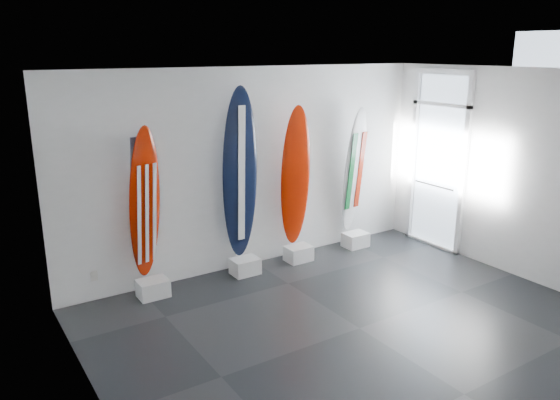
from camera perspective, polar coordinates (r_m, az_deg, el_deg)
floor at (r=6.77m, az=8.33°, el=-13.17°), size 6.00×6.00×0.00m
ceiling at (r=5.95m, az=9.48°, el=13.10°), size 6.00×6.00×0.00m
wall_back at (r=8.16m, az=-2.84°, el=3.27°), size 6.00×0.00×6.00m
wall_left at (r=4.84m, az=-18.99°, el=-6.33°), size 0.00×5.00×5.00m
wall_right at (r=8.44m, az=24.32°, el=2.31°), size 0.00×5.00×5.00m
display_block_usa at (r=7.62m, az=-13.17°, el=-9.01°), size 0.40×0.30×0.24m
surfboard_usa at (r=7.31m, az=-14.00°, el=-0.41°), size 0.53×0.41×2.09m
display_block_navy at (r=8.15m, az=-3.68°, el=-6.95°), size 0.40×0.30×0.24m
surfboard_navy at (r=7.81m, az=-4.21°, el=2.69°), size 0.58×0.20×2.52m
display_block_swiss at (r=8.62m, az=1.95°, el=-5.62°), size 0.40×0.30×0.24m
surfboard_swiss at (r=8.34m, az=1.64°, el=2.44°), size 0.52×0.28×2.21m
display_block_italy at (r=9.30m, az=7.92°, el=-4.15°), size 0.40×0.30×0.24m
surfboard_italy at (r=9.05m, az=7.79°, el=3.05°), size 0.52×0.38×2.12m
wall_outlet at (r=7.62m, az=-18.92°, el=-7.56°), size 0.09×0.02×0.13m
glass_door at (r=9.34m, az=16.25°, el=3.76°), size 0.12×1.16×2.85m
balcony at (r=10.57m, az=20.63°, el=-0.46°), size 2.80×2.20×1.20m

